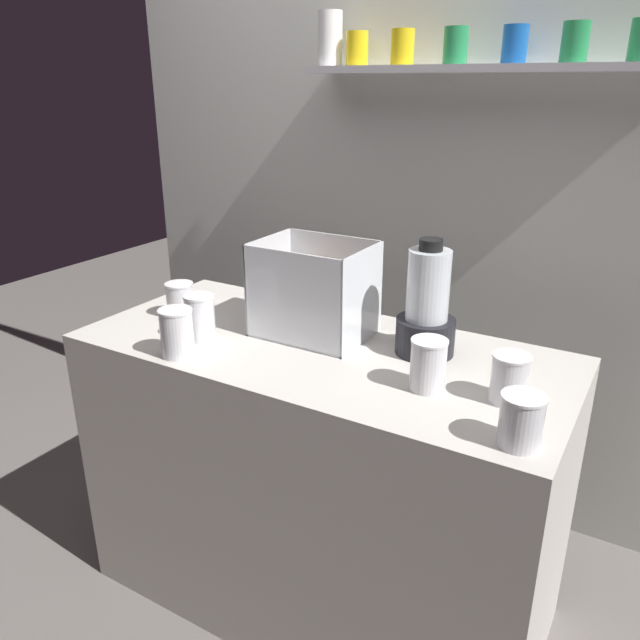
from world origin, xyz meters
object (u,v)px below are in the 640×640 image
Objects in this scene: juice_cup_mango_left at (200,320)px; juice_cup_carrot_far_right at (509,381)px; carrot_display_bin at (314,306)px; juice_cup_mango_right at (428,367)px; blender_pitcher at (427,310)px; juice_cup_pomegranate_middle at (177,335)px; juice_cup_beet_far_left at (180,302)px; juice_cup_pomegranate_rightmost at (521,423)px.

juice_cup_carrot_far_right is at bearing 5.07° from juice_cup_mango_left.
juice_cup_mango_right is at bearing -21.09° from carrot_display_bin.
carrot_display_bin is 0.34m from blender_pitcher.
juice_cup_pomegranate_middle is 1.04× the size of juice_cup_mango_right.
juice_cup_mango_right is (0.66, 0.16, -0.00)m from juice_cup_pomegranate_middle.
juice_cup_mango_right is 1.09× the size of juice_cup_carrot_far_right.
juice_cup_beet_far_left is 0.31m from juice_cup_pomegranate_middle.
blender_pitcher is 2.72× the size of juice_cup_carrot_far_right.
blender_pitcher is at bearing 21.96° from juice_cup_mango_left.
juice_cup_pomegranate_middle is 0.92m from juice_cup_pomegranate_rightmost.
carrot_display_bin is 0.62m from juice_cup_carrot_far_right.
juice_cup_pomegranate_rightmost is at bearing -44.77° from blender_pitcher.
juice_cup_beet_far_left is at bearing 169.37° from juice_cup_pomegranate_rightmost.
blender_pitcher reaches higher than juice_cup_mango_right.
juice_cup_mango_left is 0.12m from juice_cup_pomegranate_middle.
juice_cup_mango_left is 1.01× the size of juice_cup_pomegranate_middle.
juice_cup_pomegranate_middle is at bearing -49.00° from juice_cup_beet_far_left.
juice_cup_carrot_far_right is at bearing -1.81° from juice_cup_beet_far_left.
juice_cup_mango_left is at bearing -31.71° from juice_cup_beet_far_left.
juice_cup_mango_left is at bearing -158.04° from blender_pitcher.
blender_pitcher reaches higher than carrot_display_bin.
carrot_display_bin is 0.40m from juice_cup_pomegranate_middle.
juice_cup_carrot_far_right reaches higher than juice_cup_pomegranate_rightmost.
carrot_display_bin is at bearing -173.76° from blender_pitcher.
juice_cup_mango_left reaches higher than juice_cup_mango_right.
juice_cup_mango_right is at bearing 151.31° from juice_cup_pomegranate_rightmost.
juice_cup_beet_far_left is at bearing 148.29° from juice_cup_mango_left.
juice_cup_carrot_far_right is 1.03× the size of juice_cup_pomegranate_rightmost.
juice_cup_pomegranate_middle is at bearing -147.81° from blender_pitcher.
juice_cup_mango_right reaches higher than juice_cup_pomegranate_rightmost.
carrot_display_bin is at bearing 158.91° from juice_cup_mango_right.
juice_cup_pomegranate_middle is at bearing -79.44° from juice_cup_mango_left.
juice_cup_pomegranate_rightmost is at bearing -68.38° from juice_cup_carrot_far_right.
juice_cup_carrot_far_right is 0.19m from juice_cup_pomegranate_rightmost.
juice_cup_mango_right is at bearing -169.03° from juice_cup_carrot_far_right.
juice_cup_carrot_far_right is (0.61, -0.13, -0.04)m from carrot_display_bin.
juice_cup_pomegranate_middle is (0.20, -0.23, 0.01)m from juice_cup_beet_far_left.
blender_pitcher is 2.39× the size of juice_cup_mango_left.
carrot_display_bin is 0.74m from juice_cup_pomegranate_rightmost.
juice_cup_beet_far_left is 0.94× the size of juice_cup_carrot_far_right.
juice_cup_mango_left is at bearing -141.95° from carrot_display_bin.
blender_pitcher is 2.80× the size of juice_cup_pomegranate_rightmost.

